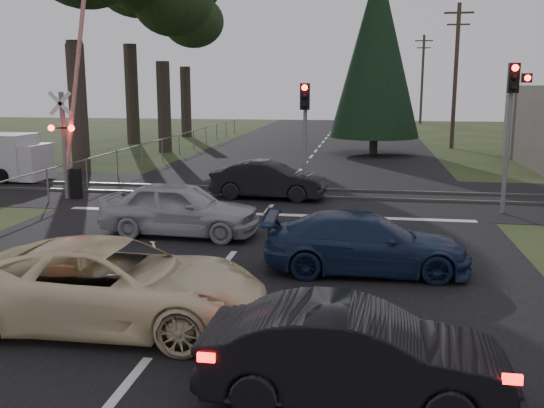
% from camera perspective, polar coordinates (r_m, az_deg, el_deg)
% --- Properties ---
extents(ground, '(120.00, 120.00, 0.00)m').
position_cam_1_polar(ground, '(11.53, -7.72, -9.55)').
color(ground, '#273719').
rests_on(ground, ground).
extents(road, '(14.00, 100.00, 0.01)m').
position_cam_1_polar(road, '(20.96, 0.11, 0.04)').
color(road, black).
rests_on(road, ground).
extents(rail_corridor, '(120.00, 8.00, 0.01)m').
position_cam_1_polar(rail_corridor, '(22.90, 0.89, 1.00)').
color(rail_corridor, black).
rests_on(rail_corridor, ground).
extents(stop_line, '(13.00, 0.35, 0.00)m').
position_cam_1_polar(stop_line, '(19.21, -0.72, -0.97)').
color(stop_line, silver).
rests_on(stop_line, ground).
extents(rail_near, '(120.00, 0.12, 0.10)m').
position_cam_1_polar(rail_near, '(22.11, 0.60, 0.75)').
color(rail_near, '#59544C').
rests_on(rail_near, ground).
extents(rail_far, '(120.00, 0.12, 0.10)m').
position_cam_1_polar(rail_far, '(23.67, 1.16, 1.45)').
color(rail_far, '#59544C').
rests_on(rail_far, ground).
extents(crossing_signal, '(1.62, 0.38, 6.96)m').
position_cam_1_polar(crossing_signal, '(22.74, -18.48, 5.57)').
color(crossing_signal, slate).
rests_on(crossing_signal, ground).
extents(traffic_signal_right, '(0.68, 0.48, 4.70)m').
position_cam_1_polar(traffic_signal_right, '(20.27, 21.69, 8.31)').
color(traffic_signal_right, slate).
rests_on(traffic_signal_right, ground).
extents(traffic_signal_center, '(0.32, 0.48, 4.10)m').
position_cam_1_polar(traffic_signal_center, '(21.14, 3.11, 7.78)').
color(traffic_signal_center, slate).
rests_on(traffic_signal_center, ground).
extents(utility_pole_mid, '(1.80, 0.26, 9.00)m').
position_cam_1_polar(utility_pole_mid, '(40.66, 16.90, 11.68)').
color(utility_pole_mid, '#4C3D2D').
rests_on(utility_pole_mid, ground).
extents(utility_pole_far, '(1.80, 0.26, 9.00)m').
position_cam_1_polar(utility_pole_far, '(65.53, 13.96, 11.47)').
color(utility_pole_far, '#4C3D2D').
rests_on(utility_pole_far, ground).
extents(euc_tree_e, '(6.00, 6.00, 13.20)m').
position_cam_1_polar(euc_tree_e, '(48.74, -8.34, 17.52)').
color(euc_tree_e, '#473D33').
rests_on(euc_tree_e, ground).
extents(conifer_tree, '(5.20, 5.20, 11.00)m').
position_cam_1_polar(conifer_tree, '(36.36, 9.81, 14.09)').
color(conifer_tree, '#473D33').
rests_on(conifer_tree, ground).
extents(fence_left, '(0.10, 36.00, 1.20)m').
position_cam_1_polar(fence_left, '(34.84, -9.45, 4.36)').
color(fence_left, slate).
rests_on(fence_left, ground).
extents(cream_coupe, '(5.31, 2.53, 1.46)m').
position_cam_1_polar(cream_coupe, '(10.70, -14.78, -7.33)').
color(cream_coupe, '#F6E4B1').
rests_on(cream_coupe, ground).
extents(dark_hatchback, '(3.98, 1.42, 1.31)m').
position_cam_1_polar(dark_hatchback, '(8.06, 7.77, -13.96)').
color(dark_hatchback, black).
rests_on(dark_hatchback, ground).
extents(silver_car, '(4.43, 2.01, 1.47)m').
position_cam_1_polar(silver_car, '(16.65, -8.63, -0.45)').
color(silver_car, '#ACAFB4').
rests_on(silver_car, ground).
extents(blue_sedan, '(4.57, 2.04, 1.30)m').
position_cam_1_polar(blue_sedan, '(13.42, 8.85, -3.67)').
color(blue_sedan, '#172747').
rests_on(blue_sedan, ground).
extents(dark_car_far, '(4.21, 1.77, 1.35)m').
position_cam_1_polar(dark_car_far, '(21.79, -0.30, 2.26)').
color(dark_car_far, black).
rests_on(dark_car_far, ground).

